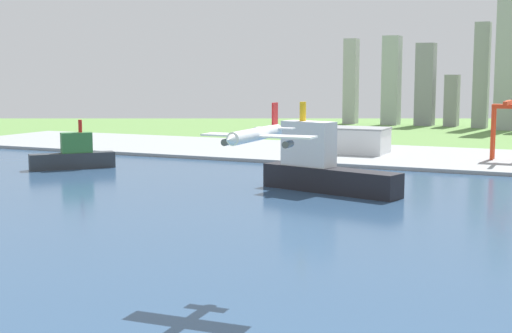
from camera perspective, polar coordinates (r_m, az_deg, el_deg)
The scene contains 8 objects.
ground_plane at distance 345.35m, azimuth 9.68°, elevation -2.89°, with size 2400.00×2400.00×0.00m, color #5F8C45.
water_bay at distance 288.81m, azimuth 6.57°, elevation -4.82°, with size 840.00×360.00×0.15m, color #2D4C70.
industrial_pier at distance 529.26m, azimuth 15.03°, elevation 0.61°, with size 840.00×140.00×2.50m, color #94999C.
airplane_landing at distance 195.54m, azimuth 0.00°, elevation 2.52°, with size 32.10×35.87×11.46m.
container_barge at distance 478.75m, azimuth -14.18°, elevation 0.84°, with size 43.33×46.12×31.38m.
cargo_ship at distance 374.98m, azimuth 5.24°, elevation -0.00°, with size 78.32×33.49×46.01m.
port_crane_red at distance 517.31m, azimuth 19.26°, elevation 3.60°, with size 21.26×34.73×40.54m.
warehouse_main at distance 543.16m, azimuth 7.32°, elevation 2.10°, with size 57.74×31.90×19.00m.
Camera 1 is at (87.17, -28.69, 60.25)m, focal length 50.74 mm.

